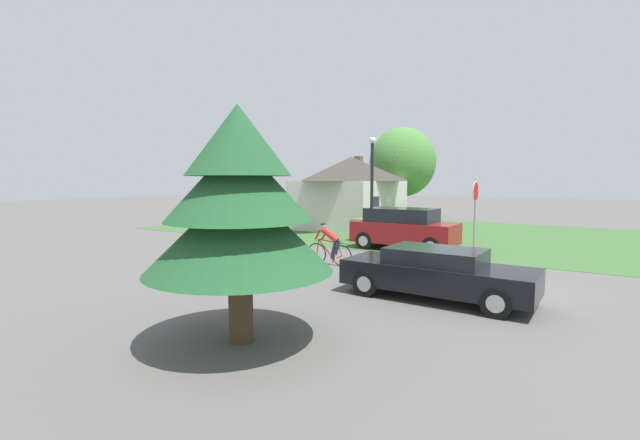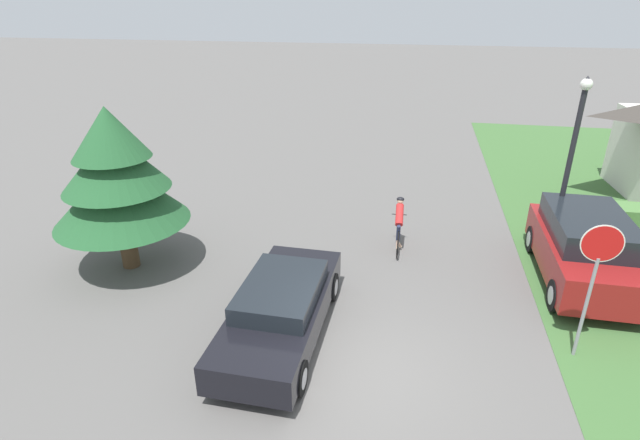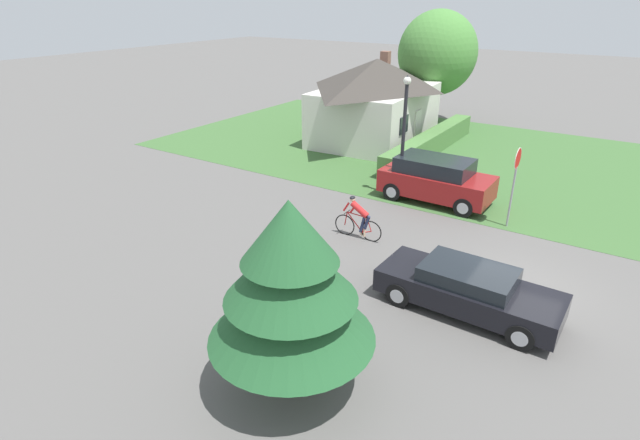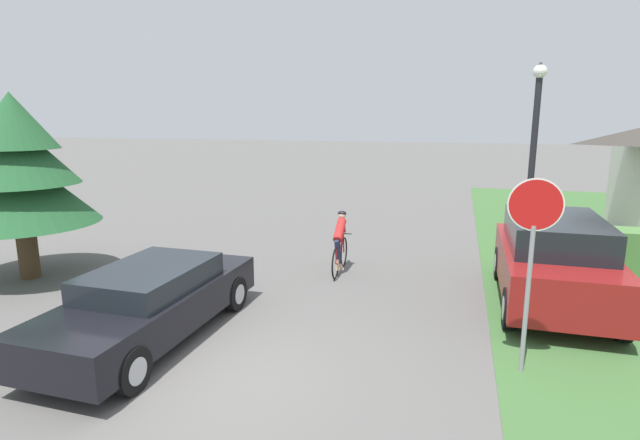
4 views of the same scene
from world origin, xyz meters
The scene contains 11 objects.
ground_plane centered at (0.00, 0.00, 0.00)m, with size 140.00×140.00×0.00m, color #5B5956.
grass_verge_right centered at (11.98, 4.00, 0.01)m, with size 16.00×36.00×0.01m, color #3D6633.
cottage_house centered at (12.44, 11.06, 2.37)m, with size 8.73×6.04×4.74m.
hedge_row centered at (11.56, 7.27, 0.55)m, with size 10.55×0.90×1.10m, color #4C7A3D.
sedan_left_lane centered at (-1.77, 0.86, 0.67)m, with size 1.92×4.79×1.31m.
cyclist centered at (0.52, 5.46, 0.73)m, with size 0.44×1.81×1.54m.
parked_suv_right centered at (5.26, 4.52, 0.94)m, with size 2.13×4.45×1.81m.
stop_sign centered at (4.36, 1.34, 2.13)m, with size 0.77×0.07×2.98m.
street_lamp centered at (4.86, 5.90, 2.95)m, with size 0.30×0.30×5.00m.
conifer_tall_near centered at (-6.64, 3.04, 2.64)m, with size 3.46×3.46×4.39m.
deciduous_tree_right centered at (18.46, 9.92, 4.42)m, with size 4.97×4.97×7.03m.
Camera 3 is at (-13.34, -2.05, 7.78)m, focal length 28.00 mm.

